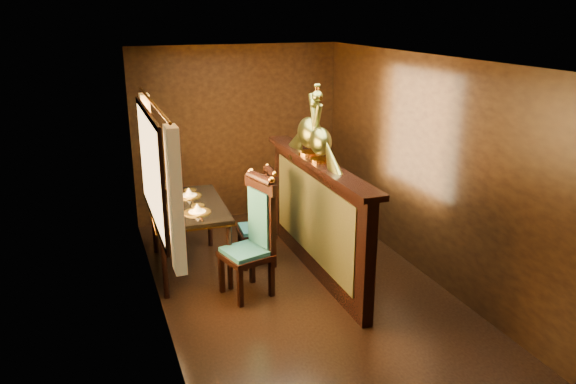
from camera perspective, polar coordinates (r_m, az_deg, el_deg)
name	(u,v)px	position (r m, az deg, el deg)	size (l,w,h in m)	color
ground	(300,287)	(6.35, 1.18, -9.67)	(5.00, 5.00, 0.00)	black
room_shell	(292,150)	(5.77, 0.42, 4.32)	(3.04, 5.04, 2.52)	black
partition	(317,215)	(6.42, 2.92, -2.38)	(0.26, 2.70, 1.36)	black
dining_table	(187,210)	(6.58, -10.19, -1.85)	(0.90, 1.42, 1.02)	black
chair_left	(255,232)	(6.00, -3.34, -4.05)	(0.60, 0.61, 1.34)	black
chair_right	(265,214)	(6.71, -2.33, -2.24)	(0.46, 0.48, 1.20)	black
peacock_left	(321,129)	(6.09, 3.34, 6.41)	(0.23, 0.62, 0.73)	#1C5430
peacock_right	(310,119)	(6.36, 2.22, 7.42)	(0.26, 0.70, 0.84)	#1C5430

